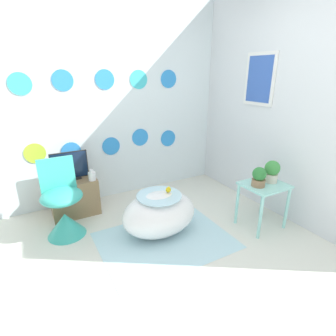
% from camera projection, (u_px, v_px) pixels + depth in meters
% --- Properties ---
extents(ground_plane, '(12.00, 12.00, 0.00)m').
position_uv_depth(ground_plane, '(204.00, 309.00, 1.92)').
color(ground_plane, silver).
extents(wall_back_dotted, '(4.20, 0.05, 2.60)m').
position_uv_depth(wall_back_dotted, '(105.00, 100.00, 3.27)').
color(wall_back_dotted, white).
rests_on(wall_back_dotted, ground_plane).
extents(wall_right, '(0.06, 3.17, 2.60)m').
position_uv_depth(wall_right, '(266.00, 101.00, 3.10)').
color(wall_right, silver).
rests_on(wall_right, ground_plane).
extents(rug, '(1.30, 0.99, 0.01)m').
position_uv_depth(rug, '(165.00, 240.00, 2.70)').
color(rug, silver).
rests_on(rug, ground_plane).
extents(bathtub, '(0.80, 0.57, 0.47)m').
position_uv_depth(bathtub, '(159.00, 214.00, 2.75)').
color(bathtub, white).
rests_on(bathtub, ground_plane).
extents(rubber_duck, '(0.06, 0.06, 0.07)m').
position_uv_depth(rubber_duck, '(168.00, 189.00, 2.68)').
color(rubber_duck, yellow).
rests_on(rubber_duck, bathtub).
extents(chair, '(0.41, 0.41, 0.81)m').
position_uv_depth(chair, '(64.00, 211.00, 2.72)').
color(chair, '#38B2A3').
rests_on(chair, ground_plane).
extents(tv_cabinet, '(0.53, 0.42, 0.44)m').
position_uv_depth(tv_cabinet, '(74.00, 196.00, 3.18)').
color(tv_cabinet, '#8E704C').
rests_on(tv_cabinet, ground_plane).
extents(tv, '(0.41, 0.12, 0.33)m').
position_uv_depth(tv, '(70.00, 167.00, 3.06)').
color(tv, black).
rests_on(tv, tv_cabinet).
extents(vase, '(0.09, 0.09, 0.13)m').
position_uv_depth(vase, '(92.00, 176.00, 3.05)').
color(vase, white).
rests_on(vase, tv_cabinet).
extents(side_table, '(0.45, 0.39, 0.51)m').
position_uv_depth(side_table, '(264.00, 192.00, 2.82)').
color(side_table, '#99E0D8').
rests_on(side_table, ground_plane).
extents(potted_plant_left, '(0.14, 0.14, 0.21)m').
position_uv_depth(potted_plant_left, '(259.00, 177.00, 2.71)').
color(potted_plant_left, '#8C6B4C').
rests_on(potted_plant_left, side_table).
extents(potted_plant_right, '(0.16, 0.16, 0.24)m').
position_uv_depth(potted_plant_right, '(272.00, 171.00, 2.80)').
color(potted_plant_right, beige).
rests_on(potted_plant_right, side_table).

